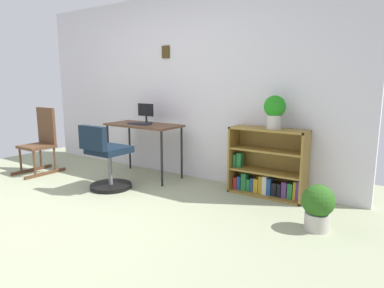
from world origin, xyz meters
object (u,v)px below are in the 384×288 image
(keyboard, at_px, (139,124))
(monitor, at_px, (146,114))
(desk, at_px, (144,129))
(potted_plant_floor, at_px, (318,206))
(office_chair, at_px, (106,161))
(potted_plant_on_shelf, at_px, (275,110))
(rocking_chair, at_px, (41,140))
(bookshelf_low, at_px, (268,166))

(keyboard, bearing_deg, monitor, 100.70)
(desk, height_order, monitor, monitor)
(monitor, relative_size, potted_plant_floor, 0.65)
(desk, relative_size, office_chair, 1.30)
(potted_plant_on_shelf, relative_size, potted_plant_floor, 0.89)
(rocking_chair, height_order, bookshelf_low, rocking_chair)
(rocking_chair, xyz_separation_m, potted_plant_on_shelf, (3.24, 0.85, 0.54))
(desk, distance_m, keyboard, 0.10)
(keyboard, relative_size, office_chair, 0.41)
(office_chair, bearing_deg, monitor, 93.66)
(desk, bearing_deg, keyboard, -99.87)
(potted_plant_floor, bearing_deg, bookshelf_low, 138.11)
(keyboard, xyz_separation_m, rocking_chair, (-1.41, -0.59, -0.29))
(desk, distance_m, bookshelf_low, 1.79)
(keyboard, bearing_deg, rocking_chair, -157.18)
(monitor, distance_m, rocking_chair, 1.63)
(bookshelf_low, bearing_deg, potted_plant_floor, -41.89)
(office_chair, bearing_deg, potted_plant_on_shelf, 25.98)
(potted_plant_on_shelf, bearing_deg, keyboard, -172.16)
(potted_plant_on_shelf, distance_m, potted_plant_floor, 1.22)
(keyboard, height_order, potted_plant_on_shelf, potted_plant_on_shelf)
(monitor, height_order, potted_plant_floor, monitor)
(rocking_chair, xyz_separation_m, bookshelf_low, (3.16, 0.90, -0.13))
(bookshelf_low, bearing_deg, office_chair, -151.68)
(monitor, bearing_deg, potted_plant_on_shelf, 2.41)
(potted_plant_on_shelf, bearing_deg, bookshelf_low, 145.56)
(monitor, xyz_separation_m, office_chair, (0.05, -0.80, -0.53))
(bookshelf_low, relative_size, potted_plant_on_shelf, 2.37)
(keyboard, distance_m, potted_plant_floor, 2.59)
(desk, xyz_separation_m, monitor, (-0.04, 0.10, 0.20))
(desk, distance_m, office_chair, 0.77)
(desk, bearing_deg, office_chair, -89.47)
(office_chair, relative_size, rocking_chair, 0.86)
(monitor, bearing_deg, potted_plant_floor, -12.18)
(bookshelf_low, xyz_separation_m, potted_plant_on_shelf, (0.08, -0.05, 0.68))
(keyboard, bearing_deg, potted_plant_on_shelf, 7.84)
(bookshelf_low, bearing_deg, rocking_chair, -164.15)
(keyboard, height_order, rocking_chair, rocking_chair)
(bookshelf_low, bearing_deg, potted_plant_on_shelf, -34.44)
(desk, height_order, keyboard, keyboard)
(desk, xyz_separation_m, potted_plant_floor, (2.49, -0.44, -0.46))
(desk, relative_size, potted_plant_floor, 2.53)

